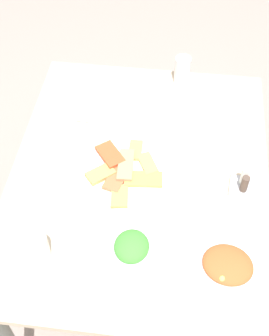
{
  "coord_description": "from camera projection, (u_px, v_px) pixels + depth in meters",
  "views": [
    {
      "loc": [
        1.02,
        0.11,
        2.03
      ],
      "look_at": [
        0.0,
        -0.02,
        0.76
      ],
      "focal_mm": 49.12,
      "sensor_mm": 36.0,
      "label": 1
    }
  ],
  "objects": [
    {
      "name": "drinking_glass",
      "position": [
        37.0,
        248.0,
        1.4
      ],
      "size": [
        0.07,
        0.07,
        0.11
      ],
      "primitive_type": "cylinder",
      "color": "silver",
      "rests_on": "dining_table"
    },
    {
      "name": "dining_table",
      "position": [
        139.0,
        186.0,
        1.71
      ],
      "size": [
        1.17,
        0.92,
        0.73
      ],
      "color": "beige",
      "rests_on": "ground_plane"
    },
    {
      "name": "spoon",
      "position": [
        91.0,
        106.0,
        1.86
      ],
      "size": [
        0.18,
        0.02,
        0.0
      ],
      "primitive_type": "cube",
      "rotation": [
        0.0,
        0.0,
        0.01
      ],
      "color": "silver",
      "rests_on": "paper_napkin"
    },
    {
      "name": "condiment_caddy",
      "position": [
        243.0,
        183.0,
        1.59
      ],
      "size": [
        0.1,
        0.1,
        0.09
      ],
      "color": "#B2B2B7",
      "rests_on": "dining_table"
    },
    {
      "name": "pide_platter",
      "position": [
        126.0,
        172.0,
        1.64
      ],
      "size": [
        0.32,
        0.32,
        0.04
      ],
      "color": "white",
      "rests_on": "dining_table"
    },
    {
      "name": "fork",
      "position": [
        82.0,
        105.0,
        1.86
      ],
      "size": [
        0.18,
        0.02,
        0.0
      ],
      "primitive_type": "cube",
      "rotation": [
        0.0,
        0.0,
        0.01
      ],
      "color": "silver",
      "rests_on": "paper_napkin"
    },
    {
      "name": "ground_plane",
      "position": [
        138.0,
        267.0,
        2.22
      ],
      "size": [
        6.0,
        6.0,
        0.0
      ],
      "primitive_type": "plane",
      "color": "gray"
    },
    {
      "name": "paper_napkin",
      "position": [
        87.0,
        106.0,
        1.87
      ],
      "size": [
        0.18,
        0.18,
        0.0
      ],
      "primitive_type": "cube",
      "rotation": [
        0.0,
        0.0,
        0.22
      ],
      "color": "white",
      "rests_on": "dining_table"
    },
    {
      "name": "salad_plate_rice",
      "position": [
        228.0,
        266.0,
        1.4
      ],
      "size": [
        0.22,
        0.22,
        0.04
      ],
      "color": "white",
      "rests_on": "dining_table"
    },
    {
      "name": "salad_plate_greens",
      "position": [
        132.0,
        247.0,
        1.44
      ],
      "size": [
        0.19,
        0.19,
        0.06
      ],
      "color": "white",
      "rests_on": "dining_table"
    },
    {
      "name": "soda_can",
      "position": [
        182.0,
        70.0,
        1.91
      ],
      "size": [
        0.09,
        0.09,
        0.12
      ],
      "primitive_type": "cylinder",
      "rotation": [
        0.0,
        0.0,
        2.01
      ],
      "color": "silver",
      "rests_on": "dining_table"
    }
  ]
}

